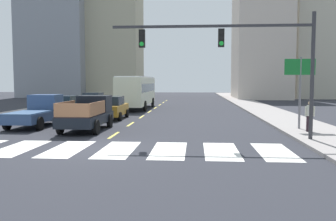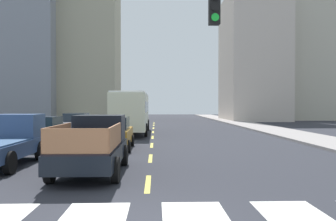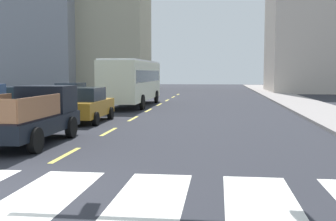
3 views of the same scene
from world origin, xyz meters
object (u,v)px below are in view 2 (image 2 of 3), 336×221
Objects in this scene: sedan_near_right at (77,124)px; sedan_near_left at (113,133)px; pickup_dark at (6,141)px; sedan_mid at (44,132)px; pickup_stakebed at (94,145)px; city_bus at (132,110)px.

sedan_near_left is at bearing -66.74° from sedan_near_right.
pickup_dark reaches higher than sedan_mid.
sedan_mid is (-3.90, 0.90, 0.00)m from sedan_near_left.
pickup_dark is at bearing -89.64° from sedan_near_right.
sedan_mid is at bearing 117.74° from pickup_stakebed.
sedan_near_left and sedan_near_right have the same top height.
city_bus is at bearing 18.49° from sedan_near_right.
pickup_dark is at bearing -105.13° from city_bus.
sedan_near_right is at bearing 113.49° from sedan_near_left.
sedan_near_right is 1.00× the size of sedan_mid.
pickup_stakebed and pickup_dark have the same top height.
pickup_stakebed is 6.08m from sedan_near_left.
city_bus is 4.51m from sedan_near_right.
city_bus reaches higher than sedan_near_right.
sedan_mid is (-4.18, -9.30, -1.09)m from city_bus.
sedan_near_left is 1.00× the size of sedan_mid.
city_bus is at bearing 71.62° from pickup_dark.
city_bus is (3.95, 14.78, 1.03)m from pickup_dark.
pickup_stakebed is 16.32m from city_bus.
pickup_stakebed is 8.03m from sedan_mid.
city_bus reaches higher than sedan_mid.
pickup_dark is at bearing -88.26° from sedan_mid.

